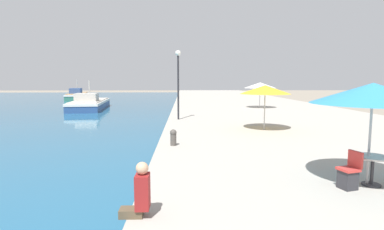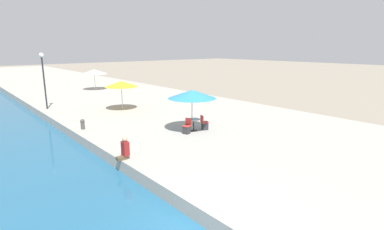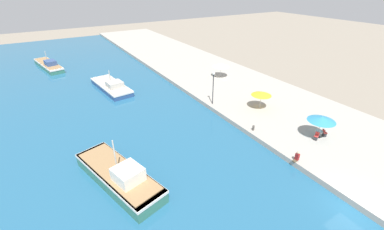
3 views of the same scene
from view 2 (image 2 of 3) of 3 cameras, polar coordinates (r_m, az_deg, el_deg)
name	(u,v)px [view 2 (image 2 of 3)]	position (r m, az deg, el deg)	size (l,w,h in m)	color
quay_promenade	(70,86)	(45.47, -22.29, 5.19)	(16.00, 90.00, 0.60)	#A39E93
cafe_umbrella_pink	(192,94)	(17.86, 0.00, 3.99)	(2.88, 2.88, 2.53)	#B7B7B7
cafe_umbrella_white	(121,84)	(24.78, -13.32, 5.78)	(2.62, 2.62, 2.35)	#B7B7B7
cafe_umbrella_striped	(94,72)	(37.52, -18.15, 7.84)	(2.97, 2.97, 2.41)	#B7B7B7
cafe_table	(194,122)	(18.24, 0.29, -1.41)	(0.80, 0.80, 0.74)	#333338
cafe_chair_left	(187,128)	(17.71, -0.99, -2.55)	(0.53, 0.50, 0.91)	#2D2D33
cafe_chair_right	(204,125)	(18.54, 2.39, -1.85)	(0.54, 0.52, 0.91)	#2D2D33
person_at_quay	(124,149)	(14.09, -12.76, -6.36)	(0.57, 0.36, 1.06)	brown
mooring_bollard	(83,124)	(19.85, -20.12, -1.58)	(0.26, 0.26, 0.65)	#4C4742
lamppost	(43,71)	(27.19, -26.49, 7.46)	(0.36, 0.36, 4.56)	#232328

